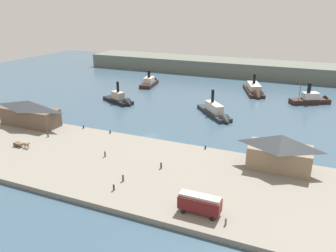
{
  "coord_description": "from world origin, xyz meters",
  "views": [
    {
      "loc": [
        43.17,
        -87.05,
        39.37
      ],
      "look_at": [
        3.63,
        5.95,
        2.0
      ],
      "focal_mm": 35.3,
      "sensor_mm": 36.0,
      "label": 1
    }
  ],
  "objects_px": {
    "mooring_post_center_west": "(205,147)",
    "pedestrian_standing_center": "(161,165)",
    "ferry_moored_west": "(217,113)",
    "ferry_near_quay": "(313,99)",
    "pedestrian_walking_east": "(105,154)",
    "ferry_shed_east_terminal": "(30,113)",
    "pedestrian_at_waters_edge": "(123,178)",
    "pedestrian_near_east_shed": "(114,187)",
    "mooring_post_center_east": "(110,132)",
    "pedestrian_near_cart": "(48,135)",
    "ferry_approaching_west": "(150,82)",
    "street_tram": "(200,203)",
    "ferry_shed_central_terminal": "(280,151)",
    "mooring_post_west": "(83,127)",
    "pedestrian_by_tram": "(226,222)",
    "ferry_departing_north": "(121,100)",
    "horse_cart": "(22,144)",
    "ferry_approaching_east": "(255,91)"
  },
  "relations": [
    {
      "from": "pedestrian_near_cart",
      "to": "pedestrian_standing_center",
      "type": "distance_m",
      "value": 40.59
    },
    {
      "from": "pedestrian_walking_east",
      "to": "ferry_shed_east_terminal",
      "type": "bearing_deg",
      "value": 162.87
    },
    {
      "from": "pedestrian_near_east_shed",
      "to": "pedestrian_walking_east",
      "type": "distance_m",
      "value": 17.68
    },
    {
      "from": "street_tram",
      "to": "pedestrian_near_east_shed",
      "type": "xyz_separation_m",
      "value": [
        -19.8,
        0.78,
        -1.64
      ]
    },
    {
      "from": "mooring_post_center_west",
      "to": "ferry_moored_west",
      "type": "xyz_separation_m",
      "value": [
        -5.47,
        32.25,
        -0.16
      ]
    },
    {
      "from": "street_tram",
      "to": "ferry_near_quay",
      "type": "bearing_deg",
      "value": 78.39
    },
    {
      "from": "pedestrian_near_cart",
      "to": "pedestrian_near_east_shed",
      "type": "relative_size",
      "value": 0.96
    },
    {
      "from": "pedestrian_walking_east",
      "to": "mooring_post_center_east",
      "type": "xyz_separation_m",
      "value": [
        -7.94,
        15.04,
        -0.33
      ]
    },
    {
      "from": "ferry_shed_east_terminal",
      "to": "ferry_near_quay",
      "type": "bearing_deg",
      "value": 38.65
    },
    {
      "from": "pedestrian_by_tram",
      "to": "pedestrian_near_east_shed",
      "type": "relative_size",
      "value": 0.94
    },
    {
      "from": "ferry_moored_west",
      "to": "ferry_near_quay",
      "type": "xyz_separation_m",
      "value": [
        32.91,
        33.28,
        0.21
      ]
    },
    {
      "from": "pedestrian_at_waters_edge",
      "to": "mooring_post_center_east",
      "type": "xyz_separation_m",
      "value": [
        -18.97,
        24.47,
        -0.37
      ]
    },
    {
      "from": "street_tram",
      "to": "mooring_post_center_west",
      "type": "bearing_deg",
      "value": 104.79
    },
    {
      "from": "horse_cart",
      "to": "ferry_approaching_east",
      "type": "distance_m",
      "value": 103.84
    },
    {
      "from": "ferry_shed_central_terminal",
      "to": "pedestrian_standing_center",
      "type": "height_order",
      "value": "ferry_shed_central_terminal"
    },
    {
      "from": "pedestrian_by_tram",
      "to": "pedestrian_standing_center",
      "type": "relative_size",
      "value": 0.86
    },
    {
      "from": "pedestrian_at_waters_edge",
      "to": "ferry_approaching_east",
      "type": "height_order",
      "value": "ferry_approaching_east"
    },
    {
      "from": "ferry_near_quay",
      "to": "pedestrian_near_cart",
      "type": "bearing_deg",
      "value": -134.42
    },
    {
      "from": "pedestrian_by_tram",
      "to": "pedestrian_at_waters_edge",
      "type": "distance_m",
      "value": 26.35
    },
    {
      "from": "pedestrian_standing_center",
      "to": "pedestrian_near_cart",
      "type": "bearing_deg",
      "value": 172.62
    },
    {
      "from": "pedestrian_by_tram",
      "to": "ferry_departing_north",
      "type": "bearing_deg",
      "value": 133.13
    },
    {
      "from": "ferry_shed_east_terminal",
      "to": "mooring_post_center_east",
      "type": "relative_size",
      "value": 22.67
    },
    {
      "from": "mooring_post_center_west",
      "to": "ferry_approaching_west",
      "type": "xyz_separation_m",
      "value": [
        -50.64,
        68.62,
        -0.09
      ]
    },
    {
      "from": "pedestrian_near_east_shed",
      "to": "ferry_approaching_west",
      "type": "distance_m",
      "value": 104.99
    },
    {
      "from": "pedestrian_walking_east",
      "to": "ferry_near_quay",
      "type": "xyz_separation_m",
      "value": [
        50.57,
        80.83,
        -0.27
      ]
    },
    {
      "from": "ferry_moored_west",
      "to": "ferry_near_quay",
      "type": "distance_m",
      "value": 46.8
    },
    {
      "from": "ferry_moored_west",
      "to": "pedestrian_standing_center",
      "type": "bearing_deg",
      "value": -91.41
    },
    {
      "from": "mooring_post_west",
      "to": "mooring_post_center_east",
      "type": "distance_m",
      "value": 10.44
    },
    {
      "from": "mooring_post_west",
      "to": "ferry_departing_north",
      "type": "xyz_separation_m",
      "value": [
        -6.02,
        33.76,
        -0.26
      ]
    },
    {
      "from": "pedestrian_standing_center",
      "to": "ferry_approaching_east",
      "type": "xyz_separation_m",
      "value": [
        8.77,
        87.03,
        -0.55
      ]
    },
    {
      "from": "ferry_shed_east_terminal",
      "to": "ferry_shed_central_terminal",
      "type": "bearing_deg",
      "value": 0.18
    },
    {
      "from": "mooring_post_west",
      "to": "ferry_near_quay",
      "type": "height_order",
      "value": "ferry_near_quay"
    },
    {
      "from": "pedestrian_near_cart",
      "to": "mooring_post_center_east",
      "type": "relative_size",
      "value": 1.73
    },
    {
      "from": "street_tram",
      "to": "pedestrian_standing_center",
      "type": "relative_size",
      "value": 4.67
    },
    {
      "from": "street_tram",
      "to": "horse_cart",
      "type": "xyz_separation_m",
      "value": [
        -56.24,
        10.51,
        -1.45
      ]
    },
    {
      "from": "ferry_approaching_east",
      "to": "pedestrian_near_cart",
      "type": "bearing_deg",
      "value": -120.93
    },
    {
      "from": "pedestrian_at_waters_edge",
      "to": "mooring_post_center_west",
      "type": "bearing_deg",
      "value": 63.91
    },
    {
      "from": "pedestrian_near_cart",
      "to": "ferry_approaching_west",
      "type": "bearing_deg",
      "value": 92.7
    },
    {
      "from": "pedestrian_near_cart",
      "to": "mooring_post_center_east",
      "type": "bearing_deg",
      "value": 32.49
    },
    {
      "from": "pedestrian_walking_east",
      "to": "mooring_post_center_west",
      "type": "distance_m",
      "value": 27.74
    },
    {
      "from": "ferry_approaching_west",
      "to": "pedestrian_near_cart",
      "type": "bearing_deg",
      "value": -87.3
    },
    {
      "from": "pedestrian_by_tram",
      "to": "pedestrian_walking_east",
      "type": "bearing_deg",
      "value": 156.41
    },
    {
      "from": "mooring_post_center_west",
      "to": "ferry_moored_west",
      "type": "bearing_deg",
      "value": 99.63
    },
    {
      "from": "mooring_post_center_east",
      "to": "ferry_near_quay",
      "type": "height_order",
      "value": "ferry_near_quay"
    },
    {
      "from": "pedestrian_walking_east",
      "to": "ferry_departing_north",
      "type": "distance_m",
      "value": 54.82
    },
    {
      "from": "pedestrian_walking_east",
      "to": "mooring_post_west",
      "type": "relative_size",
      "value": 1.89
    },
    {
      "from": "horse_cart",
      "to": "pedestrian_near_cart",
      "type": "bearing_deg",
      "value": 80.59
    },
    {
      "from": "ferry_moored_west",
      "to": "mooring_post_center_west",
      "type": "bearing_deg",
      "value": -80.37
    },
    {
      "from": "mooring_post_center_west",
      "to": "pedestrian_standing_center",
      "type": "bearing_deg",
      "value": -113.14
    },
    {
      "from": "mooring_post_center_east",
      "to": "ferry_departing_north",
      "type": "distance_m",
      "value": 37.82
    }
  ]
}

